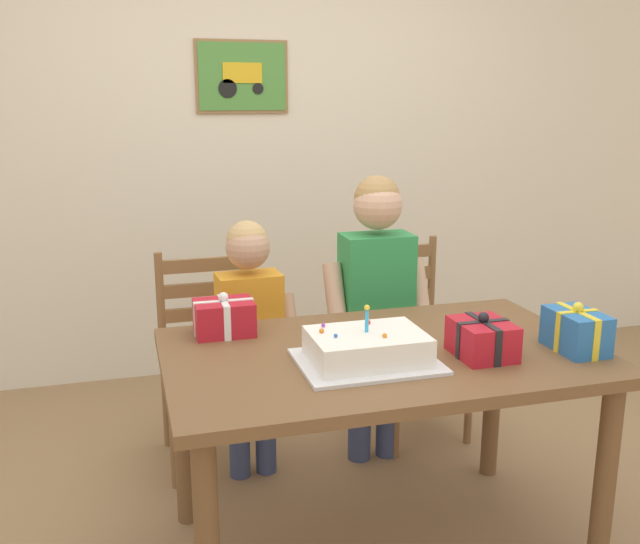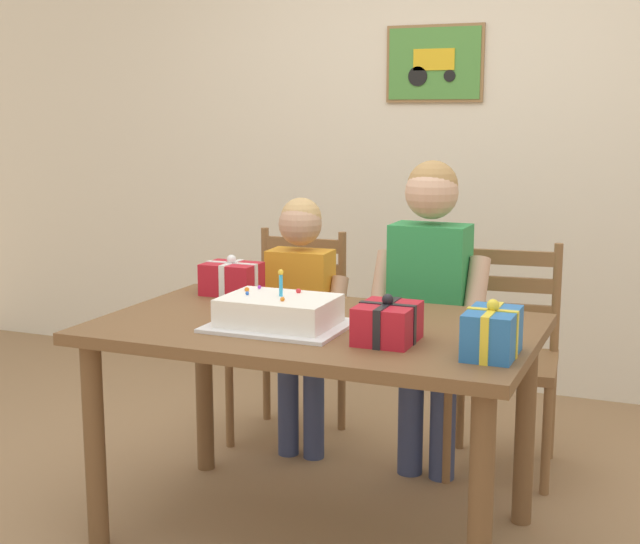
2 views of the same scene
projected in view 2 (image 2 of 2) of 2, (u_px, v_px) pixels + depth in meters
ground_plane at (316, 534)px, 3.09m from camera, size 20.00×20.00×0.00m
back_wall at (459, 140)px, 4.62m from camera, size 6.40×0.11×2.60m
dining_table at (316, 352)px, 2.98m from camera, size 1.45×0.89×0.75m
birthday_cake at (279, 313)px, 2.89m from camera, size 0.44×0.34×0.19m
gift_box_red_large at (492, 333)px, 2.55m from camera, size 0.15×0.22×0.17m
gift_box_beside_cake at (232, 279)px, 3.42m from camera, size 0.21×0.17×0.16m
gift_box_corner_small at (387, 323)px, 2.71m from camera, size 0.18×0.21×0.15m
chair_left at (291, 335)px, 3.96m from camera, size 0.43×0.43×0.92m
chair_right at (504, 357)px, 3.61m from camera, size 0.46×0.46×0.92m
child_older at (429, 289)px, 3.45m from camera, size 0.46×0.26×1.27m
child_younger at (300, 302)px, 3.68m from camera, size 0.40×0.23×1.10m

